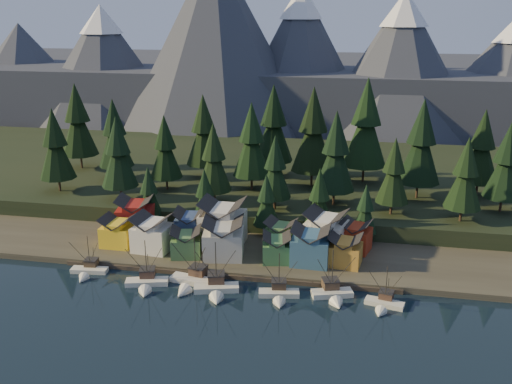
% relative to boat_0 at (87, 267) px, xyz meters
% --- Properties ---
extents(ground, '(500.00, 500.00, 0.00)m').
position_rel_boat_0_xyz_m(ground, '(32.79, -11.02, -1.89)').
color(ground, black).
rests_on(ground, ground).
extents(shore_strip, '(400.00, 50.00, 1.50)m').
position_rel_boat_0_xyz_m(shore_strip, '(32.79, 28.98, -1.14)').
color(shore_strip, '#373328').
rests_on(shore_strip, ground).
extents(hillside, '(420.00, 100.00, 6.00)m').
position_rel_boat_0_xyz_m(hillside, '(32.79, 78.98, 1.11)').
color(hillside, black).
rests_on(hillside, ground).
extents(dock, '(80.00, 4.00, 1.00)m').
position_rel_boat_0_xyz_m(dock, '(32.79, 5.48, -1.39)').
color(dock, '#463A32').
rests_on(dock, ground).
extents(mountain_ridge, '(560.00, 190.00, 90.00)m').
position_rel_boat_0_xyz_m(mountain_ridge, '(28.59, 202.57, 24.16)').
color(mountain_ridge, '#454959').
rests_on(mountain_ridge, ground).
extents(boat_0, '(9.06, 9.72, 10.07)m').
position_rel_boat_0_xyz_m(boat_0, '(0.00, 0.00, 0.00)').
color(boat_0, silver).
rests_on(boat_0, ground).
extents(boat_1, '(10.29, 10.82, 11.75)m').
position_rel_boat_0_xyz_m(boat_1, '(16.00, -3.46, 0.37)').
color(boat_1, silver).
rests_on(boat_1, ground).
extents(boat_2, '(11.87, 12.59, 12.43)m').
position_rel_boat_0_xyz_m(boat_2, '(25.91, -0.98, 0.38)').
color(boat_2, white).
rests_on(boat_2, ground).
extents(boat_3, '(10.72, 11.34, 12.72)m').
position_rel_boat_0_xyz_m(boat_3, '(32.29, -3.45, 0.61)').
color(boat_3, beige).
rests_on(boat_3, ground).
extents(boat_4, '(9.41, 9.97, 10.96)m').
position_rel_boat_0_xyz_m(boat_4, '(46.22, -2.98, 0.23)').
color(boat_4, beige).
rests_on(boat_4, ground).
extents(boat_5, '(9.68, 10.31, 11.94)m').
position_rel_boat_0_xyz_m(boat_5, '(57.77, -0.91, 0.51)').
color(boat_5, silver).
rests_on(boat_5, ground).
extents(boat_6, '(8.72, 9.17, 10.00)m').
position_rel_boat_0_xyz_m(boat_6, '(68.42, -2.97, 0.04)').
color(boat_6, silver).
rests_on(boat_6, ground).
extents(house_front_0, '(7.86, 7.43, 7.79)m').
position_rel_boat_0_xyz_m(house_front_0, '(1.58, 14.33, 3.70)').
color(house_front_0, yellow).
rests_on(house_front_0, shore_strip).
extents(house_front_1, '(9.66, 9.34, 9.20)m').
position_rel_boat_0_xyz_m(house_front_1, '(11.39, 13.27, 4.44)').
color(house_front_1, silver).
rests_on(house_front_1, shore_strip).
extents(house_front_2, '(8.64, 8.68, 7.06)m').
position_rel_boat_0_xyz_m(house_front_2, '(20.79, 11.49, 3.32)').
color(house_front_2, '#4D7B42').
rests_on(house_front_2, shore_strip).
extents(house_front_3, '(10.87, 10.49, 9.75)m').
position_rel_boat_0_xyz_m(house_front_3, '(29.99, 12.55, 4.73)').
color(house_front_3, beige).
rests_on(house_front_3, shore_strip).
extents(house_front_4, '(7.79, 8.23, 6.87)m').
position_rel_boat_0_xyz_m(house_front_4, '(43.19, 12.70, 3.22)').
color(house_front_4, '#437C43').
rests_on(house_front_4, shore_strip).
extents(house_front_5, '(9.13, 8.35, 9.35)m').
position_rel_boat_0_xyz_m(house_front_5, '(51.34, 12.68, 4.52)').
color(house_front_5, '#325977').
rests_on(house_front_5, shore_strip).
extents(house_front_6, '(8.47, 8.12, 7.57)m').
position_rel_boat_0_xyz_m(house_front_6, '(59.47, 13.53, 3.58)').
color(house_front_6, '#B8832F').
rests_on(house_front_6, shore_strip).
extents(house_back_0, '(10.71, 10.41, 10.16)m').
position_rel_boat_0_xyz_m(house_back_0, '(2.78, 23.40, 4.94)').
color(house_back_0, maroon).
rests_on(house_back_0, shore_strip).
extents(house_back_1, '(8.63, 8.71, 8.78)m').
position_rel_boat_0_xyz_m(house_back_1, '(19.16, 20.04, 4.22)').
color(house_back_1, navy).
rests_on(house_back_1, shore_strip).
extents(house_back_2, '(11.13, 10.22, 11.79)m').
position_rel_boat_0_xyz_m(house_back_2, '(27.77, 20.81, 5.80)').
color(house_back_2, silver).
rests_on(house_back_2, shore_strip).
extents(house_back_3, '(8.51, 7.83, 7.64)m').
position_rel_boat_0_xyz_m(house_back_3, '(43.02, 20.35, 3.62)').
color(house_back_3, '#4A7841').
rests_on(house_back_3, shore_strip).
extents(house_back_4, '(11.57, 11.29, 10.53)m').
position_rel_boat_0_xyz_m(house_back_4, '(54.27, 21.27, 5.14)').
color(house_back_4, white).
rests_on(house_back_4, shore_strip).
extents(house_back_5, '(8.69, 8.76, 7.99)m').
position_rel_boat_0_xyz_m(house_back_5, '(61.72, 22.47, 3.80)').
color(house_back_5, '#A13119').
rests_on(house_back_5, shore_strip).
extents(tree_hill_0, '(11.10, 11.10, 25.86)m').
position_rel_boat_0_xyz_m(tree_hill_0, '(-29.21, 40.98, 18.24)').
color(tree_hill_0, '#332319').
rests_on(tree_hill_0, hillside).
extents(tree_hill_1, '(11.41, 11.41, 26.58)m').
position_rel_boat_0_xyz_m(tree_hill_1, '(-17.21, 56.98, 18.64)').
color(tree_hill_1, '#332319').
rests_on(tree_hill_1, hillside).
extents(tree_hill_2, '(10.72, 10.72, 24.97)m').
position_rel_boat_0_xyz_m(tree_hill_2, '(-7.21, 36.98, 17.76)').
color(tree_hill_2, '#332319').
rests_on(tree_hill_2, hillside).
extents(tree_hill_3, '(10.07, 10.07, 23.46)m').
position_rel_boat_0_xyz_m(tree_hill_3, '(2.79, 48.98, 16.93)').
color(tree_hill_3, '#332319').
rests_on(tree_hill_3, hillside).
extents(tree_hill_4, '(11.92, 11.92, 27.76)m').
position_rel_boat_0_xyz_m(tree_hill_4, '(10.79, 63.98, 19.29)').
color(tree_hill_4, '#332319').
rests_on(tree_hill_4, hillside).
extents(tree_hill_5, '(10.09, 10.09, 23.51)m').
position_rel_boat_0_xyz_m(tree_hill_5, '(20.79, 38.98, 16.96)').
color(tree_hill_5, '#332319').
rests_on(tree_hill_5, hillside).
extents(tree_hill_6, '(11.72, 11.72, 27.31)m').
position_rel_boat_0_xyz_m(tree_hill_6, '(28.79, 53.98, 19.04)').
color(tree_hill_6, '#332319').
rests_on(tree_hill_6, hillside).
extents(tree_hill_7, '(9.16, 9.16, 21.34)m').
position_rel_boat_0_xyz_m(tree_hill_7, '(38.79, 36.98, 15.77)').
color(tree_hill_7, '#332319').
rests_on(tree_hill_7, hillside).
extents(tree_hill_8, '(13.54, 13.54, 31.53)m').
position_rel_boat_0_xyz_m(tree_hill_8, '(46.79, 60.98, 21.35)').
color(tree_hill_8, '#332319').
rests_on(tree_hill_8, hillside).
extents(tree_hill_9, '(11.76, 11.76, 27.40)m').
position_rel_boat_0_xyz_m(tree_hill_9, '(54.79, 43.98, 19.09)').
color(tree_hill_9, '#332319').
rests_on(tree_hill_9, hillside).
extents(tree_hill_10, '(14.50, 14.50, 33.77)m').
position_rel_boat_0_xyz_m(tree_hill_10, '(62.79, 68.98, 22.58)').
color(tree_hill_10, '#332319').
rests_on(tree_hill_10, hillside).
extents(tree_hill_11, '(9.23, 9.23, 21.50)m').
position_rel_boat_0_xyz_m(tree_hill_11, '(70.79, 38.98, 15.86)').
color(tree_hill_11, '#332319').
rests_on(tree_hill_11, hillside).
extents(tree_hill_12, '(12.75, 12.75, 29.69)m').
position_rel_boat_0_xyz_m(tree_hill_12, '(78.79, 54.98, 20.34)').
color(tree_hill_12, '#332319').
rests_on(tree_hill_12, hillside).
extents(tree_hill_13, '(9.81, 9.81, 22.86)m').
position_rel_boat_0_xyz_m(tree_hill_13, '(88.79, 36.98, 16.60)').
color(tree_hill_13, '#332319').
rests_on(tree_hill_13, hillside).
extents(tree_hill_14, '(11.26, 11.26, 26.23)m').
position_rel_boat_0_xyz_m(tree_hill_14, '(96.79, 60.98, 18.45)').
color(tree_hill_14, '#332319').
rests_on(tree_hill_14, hillside).
extents(tree_hill_15, '(13.15, 13.15, 30.64)m').
position_rel_boat_0_xyz_m(tree_hill_15, '(32.79, 70.98, 20.86)').
color(tree_hill_15, '#332319').
rests_on(tree_hill_15, hillside).
extents(tree_hill_16, '(12.83, 12.83, 29.89)m').
position_rel_boat_0_xyz_m(tree_hill_16, '(-35.21, 66.98, 20.45)').
color(tree_hill_16, '#332319').
rests_on(tree_hill_16, hillside).
extents(tree_hill_17, '(10.81, 10.81, 25.18)m').
position_rel_boat_0_xyz_m(tree_hill_17, '(100.79, 46.98, 17.87)').
color(tree_hill_17, '#332319').
rests_on(tree_hill_17, hillside).
extents(tree_shore_0, '(7.44, 7.44, 17.34)m').
position_rel_boat_0_xyz_m(tree_shore_0, '(4.79, 28.98, 9.08)').
color(tree_shore_0, '#332319').
rests_on(tree_shore_0, shore_strip).
extents(tree_shore_1, '(7.52, 7.52, 17.52)m').
position_rel_boat_0_xyz_m(tree_shore_1, '(20.79, 28.98, 9.18)').
color(tree_shore_1, '#332319').
rests_on(tree_shore_1, shore_strip).
extents(tree_shore_2, '(7.32, 7.32, 17.06)m').
position_rel_boat_0_xyz_m(tree_shore_2, '(37.79, 28.98, 8.93)').
color(tree_shore_2, '#332319').
rests_on(tree_shore_2, shore_strip).
extents(tree_shore_3, '(8.32, 8.32, 19.39)m').
position_rel_boat_0_xyz_m(tree_shore_3, '(51.79, 28.98, 10.20)').
color(tree_shore_3, '#332319').
rests_on(tree_shore_3, shore_strip).
extents(tree_shore_4, '(6.74, 6.74, 15.71)m').
position_rel_boat_0_xyz_m(tree_shore_4, '(63.79, 28.98, 8.18)').
color(tree_shore_4, '#332319').
rests_on(tree_shore_4, shore_strip).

